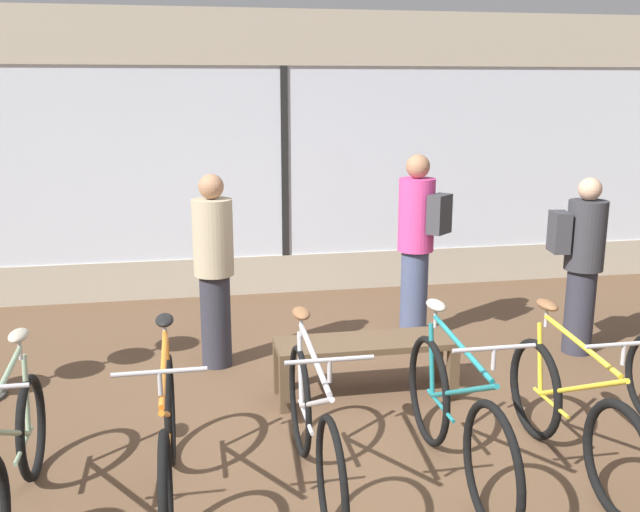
{
  "coord_description": "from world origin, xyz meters",
  "views": [
    {
      "loc": [
        -1.11,
        -4.29,
        2.39
      ],
      "look_at": [
        0.0,
        1.59,
        0.95
      ],
      "focal_mm": 40.0,
      "sensor_mm": 36.0,
      "label": 1
    }
  ],
  "objects": [
    {
      "name": "customer_by_window",
      "position": [
        2.33,
        1.33,
        0.86
      ],
      "size": [
        0.52,
        0.39,
        1.61
      ],
      "color": "#2D2D38",
      "rests_on": "ground_plane"
    },
    {
      "name": "bicycle_right",
      "position": [
        1.19,
        -0.57,
        0.38
      ],
      "size": [
        0.46,
        1.69,
        1.03
      ],
      "color": "black",
      "rests_on": "ground_plane"
    },
    {
      "name": "shop_back_wall",
      "position": [
        0.0,
        3.78,
        1.64
      ],
      "size": [
        12.0,
        0.08,
        3.2
      ],
      "color": "#B2A893",
      "rests_on": "ground_plane"
    },
    {
      "name": "customer_near_rack",
      "position": [
        -0.91,
        1.63,
        0.88
      ],
      "size": [
        0.48,
        0.48,
        1.68
      ],
      "color": "#2D2D38",
      "rests_on": "ground_plane"
    },
    {
      "name": "bicycle_center_right",
      "position": [
        0.44,
        -0.53,
        0.41
      ],
      "size": [
        0.46,
        1.78,
        1.05
      ],
      "color": "black",
      "rests_on": "ground_plane"
    },
    {
      "name": "bicycle_far_left",
      "position": [
        -2.12,
        -0.49,
        0.37
      ],
      "size": [
        0.46,
        1.65,
        1.01
      ],
      "color": "black",
      "rests_on": "ground_plane"
    },
    {
      "name": "bicycle_left",
      "position": [
        -1.28,
        -0.48,
        0.4
      ],
      "size": [
        0.46,
        1.78,
        1.04
      ],
      "color": "black",
      "rests_on": "ground_plane"
    },
    {
      "name": "bicycle_center_left",
      "position": [
        -0.44,
        -0.51,
        0.41
      ],
      "size": [
        0.46,
        1.77,
        1.05
      ],
      "color": "black",
      "rests_on": "ground_plane"
    },
    {
      "name": "ground_plane",
      "position": [
        0.0,
        0.0,
        0.0
      ],
      "size": [
        24.0,
        24.0,
        0.0
      ],
      "primitive_type": "plane",
      "color": "brown"
    },
    {
      "name": "customer_mid_floor",
      "position": [
        1.01,
        1.98,
        0.96
      ],
      "size": [
        0.54,
        0.55,
        1.77
      ],
      "color": "#424C6B",
      "rests_on": "ground_plane"
    },
    {
      "name": "display_bench",
      "position": [
        0.21,
        0.78,
        0.38
      ],
      "size": [
        1.4,
        0.44,
        0.46
      ],
      "color": "brown",
      "rests_on": "ground_plane"
    }
  ]
}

